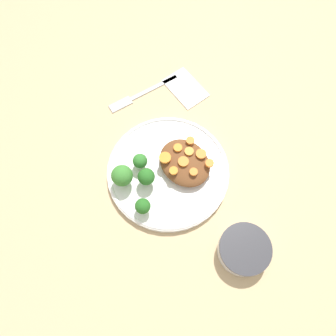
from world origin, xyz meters
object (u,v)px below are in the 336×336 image
(dip_bowl, at_px, (244,250))
(napkin, at_px, (185,88))
(plate, at_px, (168,171))
(fork, at_px, (137,96))

(dip_bowl, xyz_separation_m, napkin, (0.39, -0.18, -0.02))
(plate, height_order, fork, plate)
(plate, height_order, dip_bowl, dip_bowl)
(fork, bearing_deg, plate, 79.16)
(dip_bowl, bearing_deg, plate, 1.95)
(fork, bearing_deg, napkin, 159.81)
(plate, bearing_deg, fork, -18.80)
(napkin, bearing_deg, fork, 61.85)
(plate, distance_m, napkin, 0.24)
(plate, xyz_separation_m, fork, (0.21, -0.07, -0.01))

